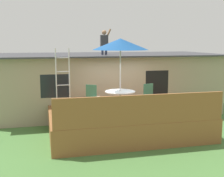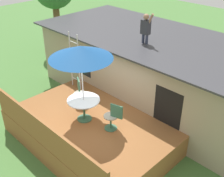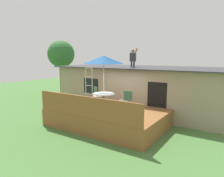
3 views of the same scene
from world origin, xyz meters
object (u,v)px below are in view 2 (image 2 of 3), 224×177
at_px(person_figure, 146,27).
at_px(patio_chair_right, 113,117).
at_px(patio_umbrella, 81,52).
at_px(step_ladder, 75,61).
at_px(patio_table, 84,104).
at_px(patio_chair_left, 80,93).

xyz_separation_m(person_figure, patio_chair_right, (0.97, -2.58, -2.02)).
distance_m(patio_umbrella, person_figure, 2.87).
distance_m(person_figure, patio_chair_right, 3.42).
bearing_deg(person_figure, step_ladder, -138.44).
relative_size(patio_umbrella, patio_chair_right, 2.76).
relative_size(patio_table, patio_umbrella, 0.41).
bearing_deg(person_figure, patio_umbrella, -91.09).
bearing_deg(person_figure, patio_chair_right, -69.41).
height_order(patio_umbrella, patio_chair_right, patio_umbrella).
height_order(step_ladder, patio_chair_left, step_ladder).
height_order(patio_umbrella, patio_chair_left, patio_umbrella).
distance_m(person_figure, patio_chair_left, 3.24).
height_order(patio_table, person_figure, person_figure).
xyz_separation_m(step_ladder, person_figure, (1.92, 1.71, 1.38)).
bearing_deg(patio_table, person_figure, 88.91).
xyz_separation_m(patio_table, patio_umbrella, (0.00, 0.00, 1.76)).
distance_m(step_ladder, patio_chair_right, 3.09).
xyz_separation_m(patio_umbrella, person_figure, (0.05, 2.86, 0.13)).
distance_m(patio_table, patio_chair_right, 1.07).
height_order(patio_table, patio_chair_right, patio_chair_right).
bearing_deg(patio_chair_left, person_figure, 100.69).
xyz_separation_m(patio_table, person_figure, (0.05, 2.86, 1.89)).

